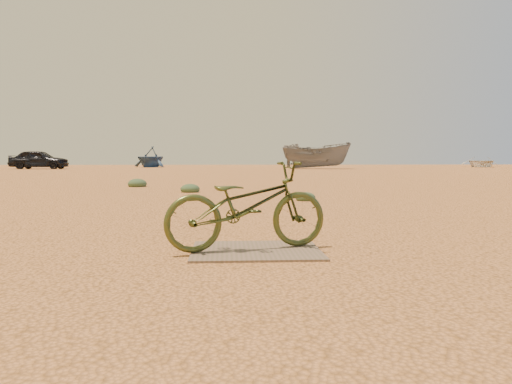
{
  "coord_description": "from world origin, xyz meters",
  "views": [
    {
      "loc": [
        -0.88,
        -5.0,
        0.97
      ],
      "look_at": [
        -0.58,
        0.08,
        0.62
      ],
      "focal_mm": 35.0,
      "sensor_mm": 36.0,
      "label": 1
    }
  ],
  "objects": [
    {
      "name": "boat_far_left",
      "position": [
        -8.27,
        44.01,
        1.02
      ],
      "size": [
        4.82,
        5.02,
        2.04
      ],
      "primitive_type": "imported",
      "rotation": [
        0.0,
        0.0,
        -0.52
      ],
      "color": "#324E74",
      "rests_on": "ground"
    },
    {
      "name": "kale_a",
      "position": [
        -1.91,
        8.96,
        0.0
      ],
      "size": [
        0.54,
        0.54,
        0.3
      ],
      "primitive_type": "ellipsoid",
      "color": "#455F3D",
      "rests_on": "ground"
    },
    {
      "name": "plywood_board",
      "position": [
        -0.58,
        0.08,
        0.01
      ],
      "size": [
        1.32,
        1.09,
        0.02
      ],
      "primitive_type": "cube",
      "color": "#765D4D",
      "rests_on": "ground"
    },
    {
      "name": "car",
      "position": [
        -16.44,
        37.38,
        0.79
      ],
      "size": [
        4.72,
        2.09,
        1.58
      ],
      "primitive_type": "imported",
      "rotation": [
        0.0,
        0.0,
        1.52
      ],
      "color": "black",
      "rests_on": "ground"
    },
    {
      "name": "bicycle",
      "position": [
        -0.67,
        0.1,
        0.48
      ],
      "size": [
        1.83,
        1.06,
        0.91
      ],
      "primitive_type": "imported",
      "rotation": [
        0.0,
        0.0,
        1.85
      ],
      "color": "#414C21",
      "rests_on": "plywood_board"
    },
    {
      "name": "boat_mid_right",
      "position": [
        6.67,
        36.78,
        1.11
      ],
      "size": [
        6.04,
        3.18,
        2.22
      ],
      "primitive_type": "imported",
      "rotation": [
        0.0,
        0.0,
        1.39
      ],
      "color": "slate",
      "rests_on": "ground"
    },
    {
      "name": "boat_far_right",
      "position": [
        24.5,
        43.5,
        0.51
      ],
      "size": [
        5.09,
        5.88,
        1.02
      ],
      "primitive_type": "imported",
      "rotation": [
        0.0,
        0.0,
        -0.38
      ],
      "color": "silver",
      "rests_on": "ground"
    },
    {
      "name": "kale_c",
      "position": [
        -3.84,
        11.66,
        0.0
      ],
      "size": [
        0.62,
        0.62,
        0.34
      ],
      "primitive_type": "ellipsoid",
      "color": "#455F3D",
      "rests_on": "ground"
    },
    {
      "name": "ground",
      "position": [
        0.0,
        0.0,
        0.0
      ],
      "size": [
        120.0,
        120.0,
        0.0
      ],
      "primitive_type": "plane",
      "color": "#E59252",
      "rests_on": "ground"
    },
    {
      "name": "kale_b",
      "position": [
        0.88,
        6.08,
        0.0
      ],
      "size": [
        0.45,
        0.45,
        0.25
      ],
      "primitive_type": "ellipsoid",
      "color": "#455F3D",
      "rests_on": "ground"
    }
  ]
}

